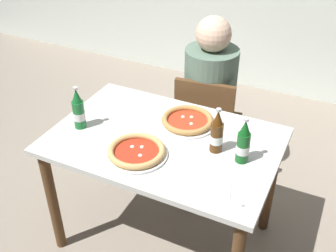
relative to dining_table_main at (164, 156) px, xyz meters
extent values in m
plane|color=gray|center=(0.00, 0.00, -0.64)|extent=(8.00, 8.00, 0.00)
cube|color=silver|center=(0.00, 0.00, 0.10)|extent=(1.20, 0.80, 0.03)
cylinder|color=brown|center=(-0.54, -0.34, -0.28)|extent=(0.06, 0.06, 0.72)
cylinder|color=brown|center=(-0.54, 0.34, -0.28)|extent=(0.06, 0.06, 0.72)
cylinder|color=brown|center=(0.54, 0.34, -0.28)|extent=(0.06, 0.06, 0.72)
cube|color=brown|center=(0.01, 0.68, -0.21)|extent=(0.45, 0.45, 0.04)
cube|color=brown|center=(0.03, 0.50, 0.01)|extent=(0.38, 0.08, 0.40)
cylinder|color=brown|center=(0.16, 0.87, -0.43)|extent=(0.04, 0.04, 0.41)
cylinder|color=brown|center=(-0.18, 0.83, -0.43)|extent=(0.04, 0.04, 0.41)
cylinder|color=brown|center=(0.20, 0.53, -0.43)|extent=(0.04, 0.04, 0.41)
cylinder|color=brown|center=(-0.14, 0.49, -0.43)|extent=(0.04, 0.04, 0.41)
cube|color=#2D3342|center=(0.01, 0.66, -0.41)|extent=(0.32, 0.28, 0.45)
cylinder|color=slate|center=(0.01, 0.66, 0.09)|extent=(0.34, 0.34, 0.55)
sphere|color=beige|center=(0.01, 0.66, 0.46)|extent=(0.22, 0.22, 0.22)
cylinder|color=white|center=(-0.06, -0.19, 0.12)|extent=(0.31, 0.31, 0.01)
cylinder|color=#AD2D19|center=(-0.06, -0.19, 0.13)|extent=(0.22, 0.22, 0.01)
torus|color=tan|center=(-0.06, -0.19, 0.14)|extent=(0.29, 0.29, 0.03)
sphere|color=silver|center=(-0.10, -0.16, 0.13)|extent=(0.02, 0.02, 0.02)
sphere|color=silver|center=(-0.03, -0.20, 0.13)|extent=(0.02, 0.02, 0.02)
sphere|color=silver|center=(-0.05, -0.14, 0.13)|extent=(0.02, 0.02, 0.02)
cylinder|color=white|center=(0.06, 0.18, 0.12)|extent=(0.31, 0.31, 0.01)
cylinder|color=#BC381E|center=(0.06, 0.18, 0.13)|extent=(0.22, 0.22, 0.01)
torus|color=#B78447|center=(0.06, 0.18, 0.14)|extent=(0.29, 0.29, 0.03)
sphere|color=silver|center=(0.02, 0.21, 0.13)|extent=(0.02, 0.02, 0.02)
sphere|color=silver|center=(0.09, 0.16, 0.13)|extent=(0.02, 0.02, 0.02)
sphere|color=silver|center=(0.06, 0.23, 0.13)|extent=(0.02, 0.02, 0.02)
cylinder|color=#14591E|center=(0.42, 0.00, 0.19)|extent=(0.06, 0.06, 0.16)
cone|color=#14591E|center=(0.42, 0.00, 0.31)|extent=(0.05, 0.05, 0.07)
cylinder|color=#B7B7BC|center=(0.42, 0.00, 0.36)|extent=(0.03, 0.03, 0.01)
cylinder|color=white|center=(0.42, 0.00, 0.19)|extent=(0.07, 0.07, 0.04)
cylinder|color=#512D0F|center=(0.28, 0.02, 0.19)|extent=(0.06, 0.06, 0.16)
cone|color=#512D0F|center=(0.28, 0.02, 0.31)|extent=(0.05, 0.05, 0.07)
cylinder|color=#B7B7BC|center=(0.28, 0.02, 0.36)|extent=(0.03, 0.03, 0.01)
cylinder|color=white|center=(0.28, 0.02, 0.19)|extent=(0.07, 0.07, 0.04)
cylinder|color=#196B2D|center=(-0.46, -0.10, 0.19)|extent=(0.06, 0.06, 0.16)
cone|color=#196B2D|center=(-0.46, -0.10, 0.31)|extent=(0.05, 0.05, 0.07)
cylinder|color=#B7B7BC|center=(-0.46, -0.10, 0.36)|extent=(0.03, 0.03, 0.01)
cylinder|color=white|center=(-0.46, -0.10, 0.19)|extent=(0.07, 0.07, 0.04)
cube|color=white|center=(0.46, -0.22, 0.12)|extent=(0.23, 0.23, 0.00)
cube|color=silver|center=(0.48, -0.22, 0.12)|extent=(0.10, 0.17, 0.00)
cube|color=silver|center=(0.44, -0.22, 0.12)|extent=(0.05, 0.17, 0.00)
camera|label=1|loc=(0.78, -1.57, 1.38)|focal=43.71mm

